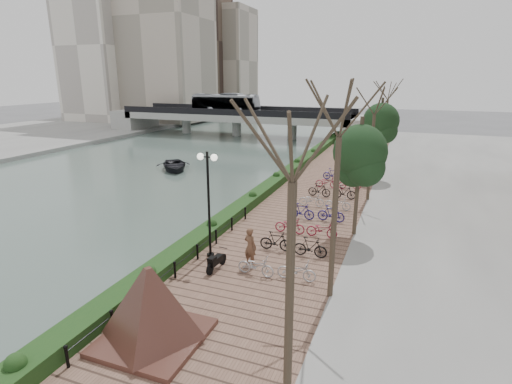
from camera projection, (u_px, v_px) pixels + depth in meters
The scene contains 14 objects.
ground at pixel (136, 293), 17.20m from camera, with size 220.00×220.00×0.00m, color #59595B.
river_water at pixel (165, 159), 44.78m from camera, with size 30.00×130.00×0.02m, color #495B51.
promenade at pixel (317, 192), 31.43m from camera, with size 8.00×75.00×0.50m, color brown.
hedge at pixel (285, 174), 34.69m from camera, with size 1.10×56.00×0.60m, color #143915.
chain_fence at pixel (187, 261), 18.27m from camera, with size 0.10×14.10×0.70m.
granite_monument at pixel (151, 304), 12.99m from camera, with size 4.45×4.45×2.65m.
lamppost at pixel (208, 183), 18.61m from camera, with size 1.02×0.32×5.18m.
motorcycle at pixel (216, 261), 18.12m from camera, with size 0.43×1.39×0.87m, color black, non-canonical shape.
pedestrian at pixel (250, 247), 18.42m from camera, with size 0.67×0.44×1.85m, color brown.
bicycle_parking at pixel (320, 207), 25.39m from camera, with size 2.40×19.89×1.00m.
street_trees at pixel (366, 165), 24.77m from camera, with size 3.20×37.12×6.80m.
bridge at pixel (234, 114), 61.89m from camera, with size 36.00×10.77×6.50m.
boat at pixel (174, 165), 39.51m from camera, with size 3.43×4.81×1.00m, color black.
far_buildings at pixel (162, 42), 86.15m from camera, with size 35.00×38.00×38.00m.
Camera 1 is at (10.35, -12.41, 8.99)m, focal length 28.00 mm.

